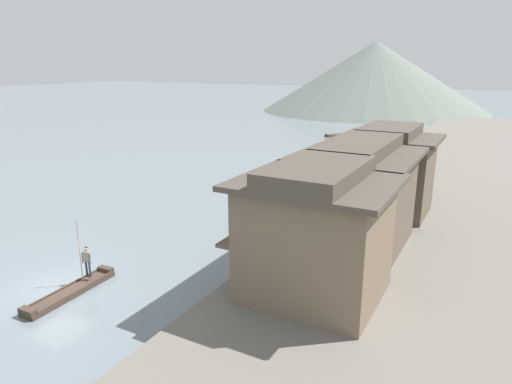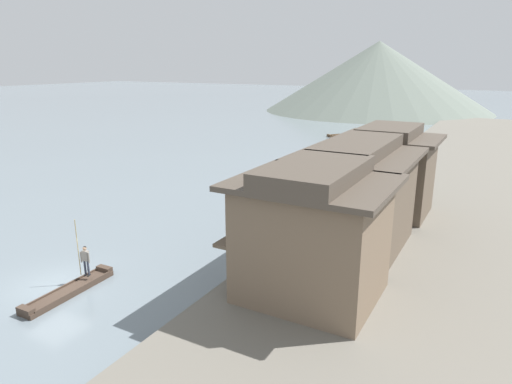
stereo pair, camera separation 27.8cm
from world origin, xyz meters
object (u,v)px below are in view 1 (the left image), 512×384
(boat_moored_third, at_px, (385,149))
(boat_moored_far, at_px, (321,199))
(boat_foreground_poled, at_px, (71,292))
(boat_midriver_drifting, at_px, (338,135))
(house_waterfront_tall, at_px, (387,170))
(boat_moored_nearest, at_px, (344,141))
(house_waterfront_nearest, at_px, (315,233))
(boatman_person, at_px, (86,258))
(house_waterfront_second, at_px, (355,195))
(boat_moored_second, at_px, (278,166))

(boat_moored_third, xyz_separation_m, boat_moored_far, (0.72, -24.95, 0.07))
(boat_foreground_poled, height_order, boat_midriver_drifting, boat_foreground_poled)
(boat_midriver_drifting, bearing_deg, house_waterfront_tall, -66.59)
(boat_moored_nearest, bearing_deg, house_waterfront_nearest, -73.86)
(boatman_person, bearing_deg, house_waterfront_nearest, 17.98)
(boat_foreground_poled, height_order, house_waterfront_second, house_waterfront_second)
(boatman_person, distance_m, boat_moored_far, 19.89)
(boat_foreground_poled, relative_size, boat_midriver_drifting, 1.23)
(boat_foreground_poled, bearing_deg, boat_moored_nearest, 92.26)
(boat_moored_nearest, height_order, house_waterfront_second, house_waterfront_second)
(boat_moored_second, bearing_deg, boat_moored_third, 63.97)
(boat_moored_nearest, xyz_separation_m, house_waterfront_tall, (12.64, -29.97, 3.39))
(boat_moored_second, bearing_deg, boat_foreground_poled, -83.94)
(house_waterfront_tall, bearing_deg, house_waterfront_second, -91.04)
(boat_moored_far, bearing_deg, boatman_person, -105.48)
(boat_moored_second, height_order, house_waterfront_second, house_waterfront_second)
(boat_moored_nearest, distance_m, boat_moored_third, 7.19)
(boatman_person, distance_m, house_waterfront_second, 14.90)
(boat_moored_nearest, bearing_deg, boat_moored_second, -93.71)
(boat_moored_second, distance_m, boat_moored_far, 12.50)
(boat_midriver_drifting, bearing_deg, boat_moored_second, -86.22)
(boatman_person, bearing_deg, boat_moored_nearest, 92.24)
(boat_midriver_drifting, height_order, house_waterfront_tall, house_waterfront_tall)
(boat_moored_second, height_order, house_waterfront_nearest, house_waterfront_nearest)
(boatman_person, height_order, house_waterfront_second, house_waterfront_second)
(boatman_person, bearing_deg, house_waterfront_tall, 58.11)
(boatman_person, distance_m, house_waterfront_tall, 20.53)
(boatman_person, xyz_separation_m, boat_moored_second, (-3.08, 28.40, -1.21))
(boat_moored_third, relative_size, boat_midriver_drifting, 1.02)
(boat_moored_far, bearing_deg, house_waterfront_second, -59.08)
(boatman_person, relative_size, boat_moored_nearest, 0.80)
(boat_moored_nearest, bearing_deg, boat_midriver_drifting, 116.15)
(boatman_person, bearing_deg, boat_moored_second, 96.19)
(boat_midriver_drifting, bearing_deg, boat_foreground_poled, -84.98)
(boat_moored_third, height_order, house_waterfront_tall, house_waterfront_tall)
(house_waterfront_nearest, xyz_separation_m, house_waterfront_tall, (-0.03, 13.82, 0.00))
(house_waterfront_second, relative_size, house_waterfront_tall, 1.12)
(boat_moored_far, relative_size, house_waterfront_nearest, 0.61)
(boat_moored_second, xyz_separation_m, boat_midriver_drifting, (-1.63, 24.73, -0.12))
(boatman_person, xyz_separation_m, boat_moored_far, (5.30, 19.13, -1.19))
(boat_foreground_poled, xyz_separation_m, house_waterfront_tall, (10.72, 18.53, 3.49))
(house_waterfront_tall, bearing_deg, house_waterfront_nearest, -89.86)
(boat_moored_third, distance_m, house_waterfront_tall, 27.67)
(boatman_person, height_order, boat_moored_nearest, boatman_person)
(boat_moored_far, distance_m, house_waterfront_nearest, 16.90)
(boatman_person, relative_size, house_waterfront_second, 0.39)
(house_waterfront_nearest, distance_m, house_waterfront_second, 6.68)
(boat_moored_second, distance_m, boat_midriver_drifting, 24.78)
(boat_moored_nearest, relative_size, boat_midriver_drifting, 0.92)
(boat_moored_nearest, height_order, boat_midriver_drifting, boat_moored_nearest)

